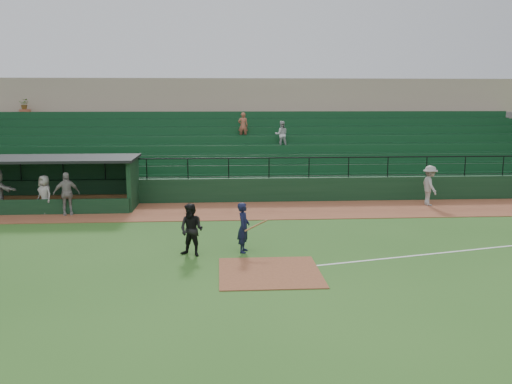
{
  "coord_description": "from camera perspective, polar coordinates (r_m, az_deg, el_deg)",
  "views": [
    {
      "loc": [
        -1.45,
        -16.45,
        5.13
      ],
      "look_at": [
        0.0,
        5.0,
        1.4
      ],
      "focal_mm": 38.21,
      "sensor_mm": 36.0,
      "label": 1
    }
  ],
  "objects": [
    {
      "name": "warning_track",
      "position": [
        25.03,
        -0.46,
        -1.95
      ],
      "size": [
        40.0,
        4.0,
        0.03
      ],
      "primitive_type": "cube",
      "color": "brown",
      "rests_on": "ground"
    },
    {
      "name": "umpire",
      "position": [
        17.95,
        -6.76,
        -3.96
      ],
      "size": [
        1.05,
        0.96,
        1.74
      ],
      "primitive_type": "imported",
      "rotation": [
        0.0,
        0.0,
        -0.45
      ],
      "color": "black",
      "rests_on": "ground"
    },
    {
      "name": "dugout",
      "position": [
        27.57,
        -21.35,
        1.24
      ],
      "size": [
        8.9,
        3.2,
        2.42
      ],
      "color": "black",
      "rests_on": "ground"
    },
    {
      "name": "home_plate_dirt",
      "position": [
        16.34,
        1.44,
        -8.4
      ],
      "size": [
        3.0,
        3.0,
        0.03
      ],
      "primitive_type": "cube",
      "color": "brown",
      "rests_on": "ground"
    },
    {
      "name": "stadium_structure",
      "position": [
        33.07,
        -1.35,
        4.93
      ],
      "size": [
        38.0,
        13.08,
        6.4
      ],
      "color": "black",
      "rests_on": "ground"
    },
    {
      "name": "ground",
      "position": [
        17.3,
        1.13,
        -7.42
      ],
      "size": [
        90.0,
        90.0,
        0.0
      ],
      "primitive_type": "plane",
      "color": "#29561B",
      "rests_on": "ground"
    },
    {
      "name": "foul_line",
      "position": [
        20.67,
        23.6,
        -5.36
      ],
      "size": [
        17.49,
        4.44,
        0.01
      ],
      "primitive_type": "cube",
      "rotation": [
        0.0,
        0.0,
        0.24
      ],
      "color": "white",
      "rests_on": "ground"
    },
    {
      "name": "batter_at_plate",
      "position": [
        18.26,
        -1.3,
        -3.73
      ],
      "size": [
        1.06,
        0.71,
        1.69
      ],
      "color": "black",
      "rests_on": "ground"
    },
    {
      "name": "dugout_player_b",
      "position": [
        25.99,
        -21.23,
        -0.23
      ],
      "size": [
        1.0,
        0.94,
        1.72
      ],
      "primitive_type": "imported",
      "rotation": [
        0.0,
        0.0,
        -0.65
      ],
      "color": "#ACA6A1",
      "rests_on": "warning_track"
    },
    {
      "name": "dugout_player_a",
      "position": [
        25.33,
        -19.23,
        -0.15
      ],
      "size": [
        1.2,
        0.8,
        1.89
      ],
      "primitive_type": "imported",
      "rotation": [
        0.0,
        0.0,
        0.33
      ],
      "color": "gray",
      "rests_on": "warning_track"
    },
    {
      "name": "runner",
      "position": [
        27.32,
        17.73,
        0.65
      ],
      "size": [
        0.73,
        1.25,
        1.92
      ],
      "primitive_type": "imported",
      "rotation": [
        0.0,
        0.0,
        1.59
      ],
      "color": "#9A9490",
      "rests_on": "warning_track"
    }
  ]
}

